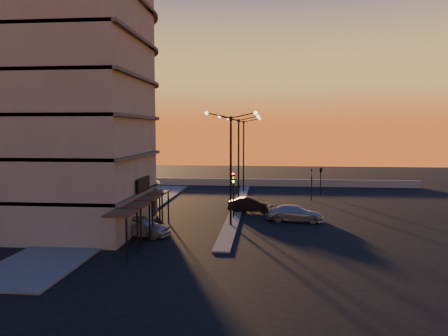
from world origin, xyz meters
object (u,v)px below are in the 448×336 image
at_px(streetlamp_mid, 239,153).
at_px(car_sedan, 251,205).
at_px(car_hatchback, 140,226).
at_px(car_wagon, 295,213).
at_px(traffic_light_main, 233,187).

height_order(streetlamp_mid, car_sedan, streetlamp_mid).
xyz_separation_m(car_hatchback, car_sedan, (8.00, 10.31, -0.06)).
bearing_deg(car_hatchback, car_sedan, -25.41).
distance_m(streetlamp_mid, car_wagon, 10.51).
xyz_separation_m(car_sedan, car_wagon, (3.95, -3.80, -0.02)).
xyz_separation_m(streetlamp_mid, car_wagon, (5.45, -7.54, -4.88)).
bearing_deg(car_wagon, traffic_light_main, 91.83).
distance_m(traffic_light_main, car_wagon, 5.88).
bearing_deg(streetlamp_mid, traffic_light_main, -90.00).
bearing_deg(car_sedan, streetlamp_mid, 28.06).
height_order(traffic_light_main, car_wagon, traffic_light_main).
relative_size(streetlamp_mid, car_sedan, 2.13).
xyz_separation_m(streetlamp_mid, traffic_light_main, (0.00, -7.13, -2.70)).
bearing_deg(car_hatchback, car_wagon, -49.02).
height_order(traffic_light_main, car_sedan, traffic_light_main).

